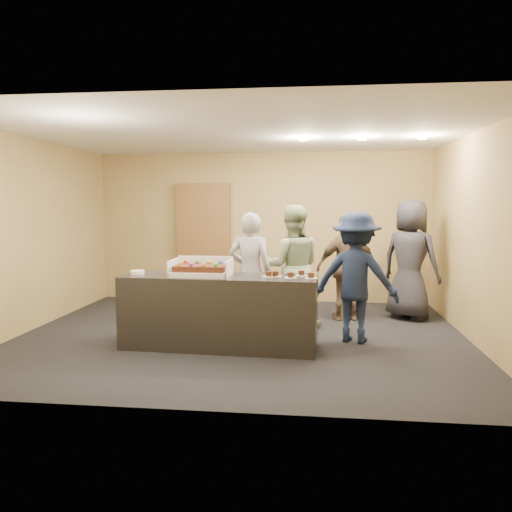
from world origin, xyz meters
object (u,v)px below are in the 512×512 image
object	(u,v)px
cake_box	(202,271)
person_sage_man	(292,267)
person_brown_extra	(347,268)
person_dark_suit	(410,259)
sheet_cake	(201,268)
serving_counter	(219,312)
storage_cabinet	(204,242)
plate_stack	(137,272)
person_navy_man	(356,277)
person_server_grey	(250,273)

from	to	relation	value
cake_box	person_sage_man	size ratio (longest dim) A/B	0.41
person_brown_extra	person_dark_suit	distance (m)	1.00
sheet_cake	serving_counter	bearing A→B (deg)	-0.00
sheet_cake	storage_cabinet	bearing A→B (deg)	102.01
serving_counter	cake_box	distance (m)	0.55
cake_box	plate_stack	distance (m)	0.83
person_sage_man	person_dark_suit	world-z (taller)	person_dark_suit
storage_cabinet	sheet_cake	bearing A→B (deg)	-77.99
plate_stack	person_dark_suit	xyz separation A→B (m)	(3.69, 1.85, 0.00)
person_dark_suit	serving_counter	bearing A→B (deg)	71.10
cake_box	person_navy_man	world-z (taller)	person_navy_man
person_sage_man	sheet_cake	bearing A→B (deg)	41.04
sheet_cake	person_navy_man	distance (m)	1.99
cake_box	person_dark_suit	world-z (taller)	person_dark_suit
person_sage_man	person_navy_man	size ratio (longest dim) A/B	1.05
cake_box	person_sage_man	world-z (taller)	person_sage_man
person_server_grey	person_brown_extra	world-z (taller)	person_server_grey
person_navy_man	person_server_grey	bearing A→B (deg)	3.18
person_navy_man	plate_stack	bearing A→B (deg)	23.48
sheet_cake	person_sage_man	size ratio (longest dim) A/B	0.35
plate_stack	person_sage_man	bearing A→B (deg)	30.08
cake_box	sheet_cake	world-z (taller)	cake_box
sheet_cake	plate_stack	size ratio (longest dim) A/B	3.55
serving_counter	person_server_grey	xyz separation A→B (m)	(0.29, 0.75, 0.38)
person_server_grey	person_navy_man	distance (m)	1.43
serving_counter	plate_stack	bearing A→B (deg)	-179.06
person_navy_man	person_dark_suit	size ratio (longest dim) A/B	0.91
person_sage_man	person_dark_suit	bearing A→B (deg)	-162.67
storage_cabinet	person_dark_suit	bearing A→B (deg)	-17.56
person_server_grey	person_dark_suit	bearing A→B (deg)	-149.07
storage_cabinet	person_sage_man	xyz separation A→B (m)	(1.71, -1.86, -0.19)
serving_counter	sheet_cake	size ratio (longest dim) A/B	3.86
person_server_grey	person_sage_man	size ratio (longest dim) A/B	0.95
serving_counter	person_server_grey	size ratio (longest dim) A/B	1.44
person_dark_suit	person_brown_extra	bearing A→B (deg)	47.34
storage_cabinet	person_sage_man	world-z (taller)	storage_cabinet
storage_cabinet	person_brown_extra	distance (m)	2.86
person_sage_man	person_server_grey	bearing A→B (deg)	28.81
person_server_grey	person_navy_man	xyz separation A→B (m)	(1.41, -0.28, 0.01)
cake_box	person_sage_man	distance (m)	1.54
sheet_cake	person_dark_suit	bearing A→B (deg)	33.29
person_brown_extra	storage_cabinet	bearing A→B (deg)	-39.82
plate_stack	sheet_cake	bearing A→B (deg)	-1.97
cake_box	person_navy_man	size ratio (longest dim) A/B	0.43
sheet_cake	person_sage_man	bearing A→B (deg)	46.45
person_navy_man	cake_box	bearing A→B (deg)	27.38
person_sage_man	serving_counter	bearing A→B (deg)	47.73
cake_box	person_server_grey	bearing A→B (deg)	54.52
sheet_cake	person_dark_suit	distance (m)	3.42
storage_cabinet	person_sage_man	bearing A→B (deg)	-47.35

